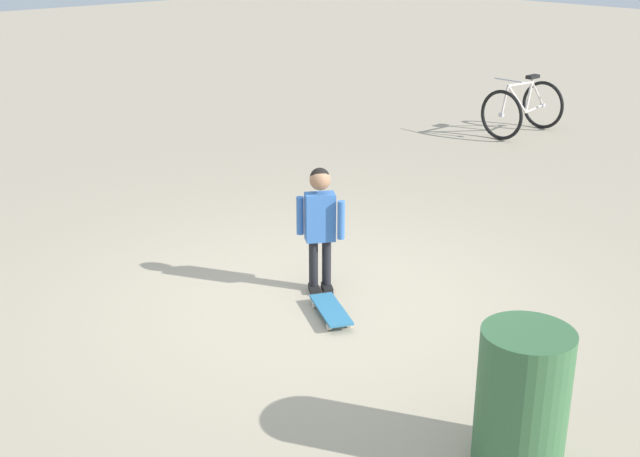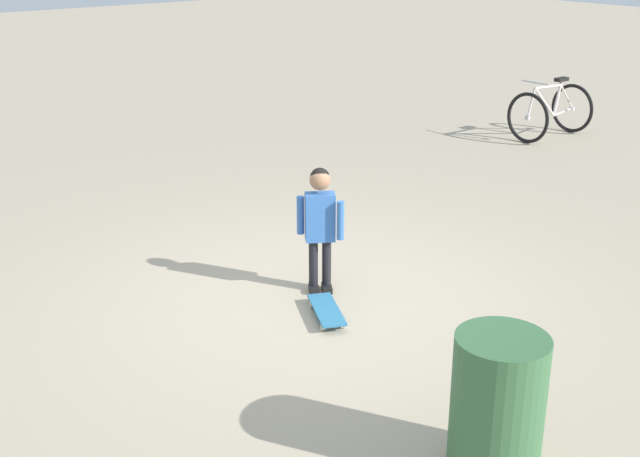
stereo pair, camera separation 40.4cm
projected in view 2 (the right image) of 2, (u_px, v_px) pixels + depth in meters
ground_plane at (316, 301)px, 6.56m from camera, size 50.00×50.00×0.00m
child_person at (320, 216)px, 6.54m from camera, size 0.28×0.36×1.06m
skateboard at (327, 310)px, 6.27m from camera, size 0.42×0.60×0.07m
bicycle_near at (551, 111)px, 11.50m from camera, size 1.08×0.71×0.85m
trash_bin at (497, 405)px, 4.41m from camera, size 0.52×0.52×0.82m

